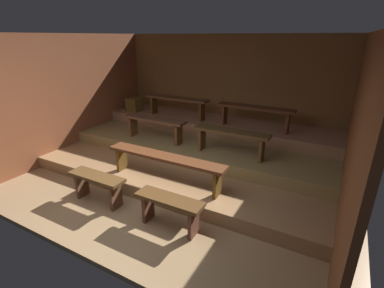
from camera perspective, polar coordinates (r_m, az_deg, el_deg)
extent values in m
cube|color=#9D7C55|center=(5.38, -1.82, -6.31)|extent=(6.07, 4.88, 0.08)
cube|color=brown|center=(6.75, 7.11, 10.84)|extent=(6.07, 0.06, 2.50)
cube|color=brown|center=(6.66, -22.45, 9.28)|extent=(0.06, 4.88, 2.50)
cube|color=brown|center=(4.29, 30.44, 2.03)|extent=(0.06, 4.88, 2.50)
cube|color=#A2774F|center=(5.66, 0.42, -3.15)|extent=(5.27, 3.20, 0.22)
cube|color=#99834E|center=(6.00, 2.72, 0.54)|extent=(5.27, 2.18, 0.22)
cube|color=#A97859|center=(6.40, 4.93, 3.92)|extent=(5.27, 1.08, 0.22)
cube|color=brown|center=(4.53, -18.96, -6.36)|extent=(0.96, 0.28, 0.05)
cube|color=brown|center=(4.88, -21.58, -7.70)|extent=(0.05, 0.22, 0.41)
cube|color=brown|center=(4.40, -15.31, -10.21)|extent=(0.05, 0.22, 0.41)
cube|color=brown|center=(3.75, -4.67, -11.24)|extent=(0.96, 0.28, 0.05)
cube|color=brown|center=(4.06, -8.98, -12.59)|extent=(0.05, 0.22, 0.41)
cube|color=brown|center=(3.73, 0.31, -15.72)|extent=(0.05, 0.22, 0.41)
cube|color=brown|center=(4.43, -5.63, -2.65)|extent=(2.08, 0.28, 0.05)
cube|color=brown|center=(5.06, -14.20, -2.97)|extent=(0.05, 0.22, 0.41)
cube|color=brown|center=(4.14, 5.19, -8.05)|extent=(0.05, 0.22, 0.41)
cube|color=brown|center=(5.68, -7.70, 5.03)|extent=(1.37, 0.28, 0.05)
cube|color=brown|center=(6.09, -11.92, 3.57)|extent=(0.05, 0.22, 0.41)
cube|color=brown|center=(5.45, -2.76, 1.93)|extent=(0.05, 0.22, 0.41)
cube|color=brown|center=(4.93, 7.98, 2.48)|extent=(1.37, 0.28, 0.05)
cube|color=brown|center=(5.22, 2.05, 1.04)|extent=(0.05, 0.22, 0.41)
cube|color=brown|center=(4.85, 14.07, -1.19)|extent=(0.05, 0.22, 0.41)
cube|color=brown|center=(6.52, -3.14, 9.29)|extent=(1.55, 0.28, 0.05)
cube|color=#573518|center=(6.93, -7.78, 7.87)|extent=(0.05, 0.22, 0.41)
cube|color=#573518|center=(6.26, 2.06, 6.63)|extent=(0.05, 0.22, 0.41)
cube|color=#5A3019|center=(5.79, 12.82, 7.26)|extent=(1.55, 0.28, 0.05)
cube|color=brown|center=(6.05, 6.66, 5.97)|extent=(0.05, 0.22, 0.41)
cube|color=brown|center=(5.71, 18.95, 4.03)|extent=(0.05, 0.22, 0.41)
cube|color=brown|center=(7.29, -11.68, 7.94)|extent=(0.33, 0.33, 0.33)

